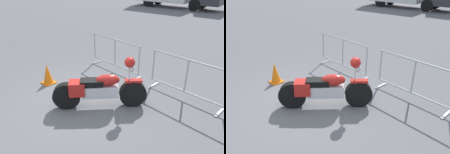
# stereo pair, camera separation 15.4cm
# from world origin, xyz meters

# --- Properties ---
(ground_plane) EXTENTS (120.00, 120.00, 0.00)m
(ground_plane) POSITION_xyz_m (0.00, 0.00, 0.00)
(ground_plane) COLOR #5B5B5E
(motorcycle) EXTENTS (1.59, 1.78, 1.25)m
(motorcycle) POSITION_xyz_m (0.38, 0.24, 0.48)
(motorcycle) COLOR black
(motorcycle) RESTS_ON ground
(crowd_barrier_near) EXTENTS (2.10, 0.49, 1.07)m
(crowd_barrier_near) POSITION_xyz_m (-0.85, 2.01, 0.55)
(crowd_barrier_near) COLOR #9EA0A5
(crowd_barrier_near) RESTS_ON ground
(crowd_barrier_far) EXTENTS (2.10, 0.49, 1.07)m
(crowd_barrier_far) POSITION_xyz_m (1.61, 2.01, 0.55)
(crowd_barrier_far) COLOR #9EA0A5
(crowd_barrier_far) RESTS_ON ground
(traffic_cone) EXTENTS (0.34, 0.34, 0.59)m
(traffic_cone) POSITION_xyz_m (-1.58, -0.00, 0.29)
(traffic_cone) COLOR orange
(traffic_cone) RESTS_ON ground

